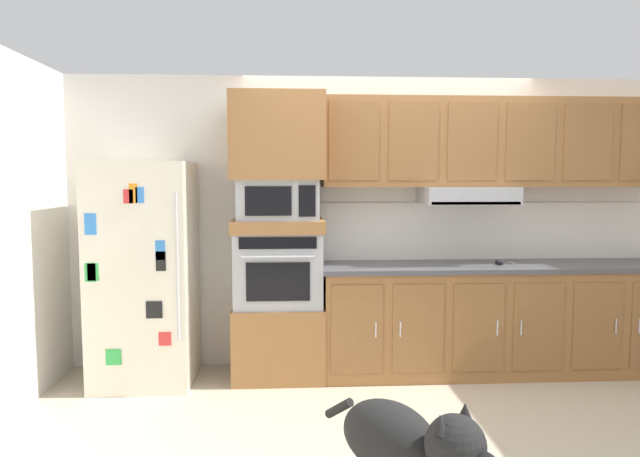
{
  "coord_description": "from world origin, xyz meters",
  "views": [
    {
      "loc": [
        -0.87,
        -3.87,
        1.63
      ],
      "look_at": [
        -0.63,
        0.43,
        1.25
      ],
      "focal_mm": 31.95,
      "sensor_mm": 36.0,
      "label": 1
    }
  ],
  "objects_px": {
    "microwave": "(278,200)",
    "dog": "(404,442)",
    "built_in_oven": "(279,268)",
    "refrigerator": "(145,273)",
    "screwdriver": "(500,263)"
  },
  "relations": [
    {
      "from": "refrigerator",
      "to": "dog",
      "type": "distance_m",
      "value": 2.69
    },
    {
      "from": "microwave",
      "to": "dog",
      "type": "distance_m",
      "value": 2.45
    },
    {
      "from": "microwave",
      "to": "dog",
      "type": "xyz_separation_m",
      "value": [
        0.61,
        -2.13,
        -1.04
      ]
    },
    {
      "from": "microwave",
      "to": "refrigerator",
      "type": "bearing_deg",
      "value": -176.36
    },
    {
      "from": "dog",
      "to": "microwave",
      "type": "bearing_deg",
      "value": 157.16
    },
    {
      "from": "refrigerator",
      "to": "dog",
      "type": "bearing_deg",
      "value": -50.97
    },
    {
      "from": "refrigerator",
      "to": "dog",
      "type": "height_order",
      "value": "refrigerator"
    },
    {
      "from": "built_in_oven",
      "to": "microwave",
      "type": "height_order",
      "value": "microwave"
    },
    {
      "from": "refrigerator",
      "to": "microwave",
      "type": "height_order",
      "value": "refrigerator"
    },
    {
      "from": "screwdriver",
      "to": "dog",
      "type": "relative_size",
      "value": 0.16
    },
    {
      "from": "refrigerator",
      "to": "screwdriver",
      "type": "xyz_separation_m",
      "value": [
        2.9,
        0.04,
        0.05
      ]
    },
    {
      "from": "built_in_oven",
      "to": "dog",
      "type": "bearing_deg",
      "value": -74.09
    },
    {
      "from": "microwave",
      "to": "dog",
      "type": "bearing_deg",
      "value": -74.1
    },
    {
      "from": "refrigerator",
      "to": "screwdriver",
      "type": "relative_size",
      "value": 13.16
    },
    {
      "from": "screwdriver",
      "to": "dog",
      "type": "xyz_separation_m",
      "value": [
        -1.23,
        -2.1,
        -0.51
      ]
    }
  ]
}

